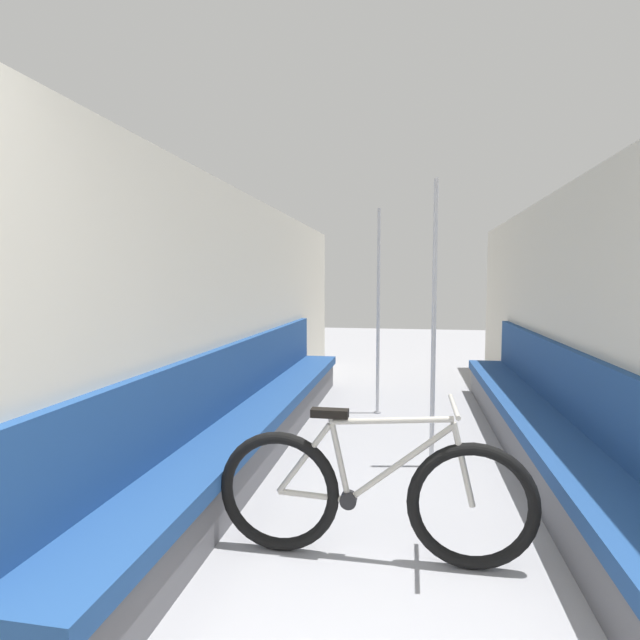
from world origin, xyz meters
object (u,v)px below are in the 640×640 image
(grab_pole_near, at_px, (378,315))
(bench_seat_row_left, at_px, (257,418))
(bicycle, at_px, (372,495))
(grab_pole_far, at_px, (434,329))
(bench_seat_row_right, at_px, (546,432))

(grab_pole_near, bearing_deg, bench_seat_row_left, -123.33)
(bench_seat_row_left, xyz_separation_m, grab_pole_near, (0.95, 1.45, 0.81))
(bicycle, xyz_separation_m, grab_pole_far, (0.37, 1.42, 0.76))
(bench_seat_row_right, xyz_separation_m, grab_pole_near, (-1.41, 1.45, 0.81))
(bicycle, xyz_separation_m, grab_pole_near, (-0.16, 2.97, 0.76))
(bench_seat_row_right, bearing_deg, grab_pole_far, -173.72)
(bench_seat_row_left, bearing_deg, bicycle, -53.76)
(bicycle, height_order, grab_pole_far, grab_pole_far)
(bench_seat_row_left, height_order, bicycle, bench_seat_row_left)
(bicycle, relative_size, grab_pole_far, 0.74)
(bicycle, bearing_deg, grab_pole_far, 62.72)
(grab_pole_near, bearing_deg, bicycle, -86.92)
(bench_seat_row_left, xyz_separation_m, bicycle, (1.11, -1.52, 0.05))
(bench_seat_row_right, height_order, bicycle, bench_seat_row_right)
(bench_seat_row_left, bearing_deg, bench_seat_row_right, 0.00)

